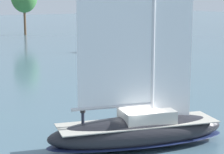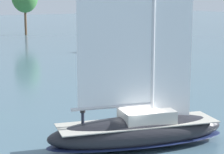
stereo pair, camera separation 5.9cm
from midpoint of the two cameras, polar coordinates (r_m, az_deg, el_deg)
ground_plane at (r=28.75m, az=3.43°, el=-9.05°), size 400.00×400.00×0.00m
sailboat_main at (r=28.37m, az=3.50°, el=-6.64°), size 12.40×6.61×16.39m
sailboat_moored_outer_mooring at (r=77.39m, az=-1.95°, el=3.85°), size 7.12×2.03×9.78m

